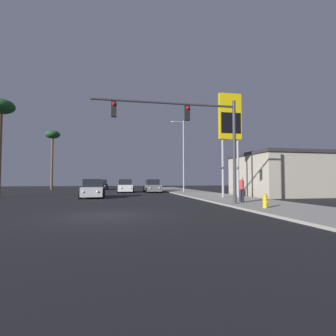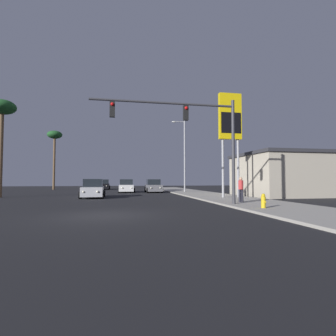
# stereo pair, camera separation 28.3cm
# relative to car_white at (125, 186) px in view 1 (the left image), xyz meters

# --- Properties ---
(ground_plane) EXTENTS (120.00, 120.00, 0.00)m
(ground_plane) POSITION_rel_car_white_xyz_m (-1.61, -22.13, -0.76)
(ground_plane) COLOR black
(sidewalk_right) EXTENTS (5.00, 60.00, 0.12)m
(sidewalk_right) POSITION_rel_car_white_xyz_m (7.89, -12.13, -0.70)
(sidewalk_right) COLOR #9E998E
(sidewalk_right) RESTS_ON ground
(building_gas_station) EXTENTS (10.30, 8.30, 4.30)m
(building_gas_station) POSITION_rel_car_white_xyz_m (16.39, -10.38, 1.40)
(building_gas_station) COLOR #B2A893
(building_gas_station) RESTS_ON ground
(car_white) EXTENTS (2.04, 4.34, 1.68)m
(car_white) POSITION_rel_car_white_xyz_m (0.00, 0.00, 0.00)
(car_white) COLOR silver
(car_white) RESTS_ON ground
(car_silver) EXTENTS (2.04, 4.34, 1.68)m
(car_silver) POSITION_rel_car_white_xyz_m (-3.25, -9.80, 0.00)
(car_silver) COLOR #B7B7BC
(car_silver) RESTS_ON ground
(car_grey) EXTENTS (2.04, 4.31, 1.68)m
(car_grey) POSITION_rel_car_white_xyz_m (3.43, -0.73, 0.00)
(car_grey) COLOR slate
(car_grey) RESTS_ON ground
(car_black) EXTENTS (2.04, 4.32, 1.68)m
(car_black) POSITION_rel_car_white_xyz_m (-3.46, 11.06, 0.00)
(car_black) COLOR black
(car_black) RESTS_ON ground
(traffic_light_mast) EXTENTS (8.85, 0.36, 6.50)m
(traffic_light_mast) POSITION_rel_car_white_xyz_m (3.45, -19.01, 4.04)
(traffic_light_mast) COLOR #38383D
(traffic_light_mast) RESTS_ON sidewalk_right
(street_lamp) EXTENTS (1.74, 0.24, 9.00)m
(street_lamp) POSITION_rel_car_white_xyz_m (7.05, -2.32, 4.36)
(street_lamp) COLOR #99999E
(street_lamp) RESTS_ON sidewalk_right
(gas_station_sign) EXTENTS (2.00, 0.42, 9.00)m
(gas_station_sign) POSITION_rel_car_white_xyz_m (8.50, -13.17, 5.86)
(gas_station_sign) COLOR #99999E
(gas_station_sign) RESTS_ON sidewalk_right
(fire_hydrant) EXTENTS (0.24, 0.34, 0.76)m
(fire_hydrant) POSITION_rel_car_white_xyz_m (6.56, -21.59, -0.27)
(fire_hydrant) COLOR gold
(fire_hydrant) RESTS_ON sidewalk_right
(pedestrian_on_sidewalk) EXTENTS (0.34, 0.32, 1.67)m
(pedestrian_on_sidewalk) POSITION_rel_car_white_xyz_m (7.07, -17.96, 0.27)
(pedestrian_on_sidewalk) COLOR #23232D
(pedestrian_on_sidewalk) RESTS_ON sidewalk_right
(palm_tree_near) EXTENTS (2.40, 2.40, 8.97)m
(palm_tree_near) POSITION_rel_car_white_xyz_m (-11.57, -8.13, 7.03)
(palm_tree_near) COLOR brown
(palm_tree_near) RESTS_ON ground
(palm_tree_far) EXTENTS (2.40, 2.40, 9.82)m
(palm_tree_far) POSITION_rel_car_white_xyz_m (-11.58, 11.87, 7.78)
(palm_tree_far) COLOR brown
(palm_tree_far) RESTS_ON ground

